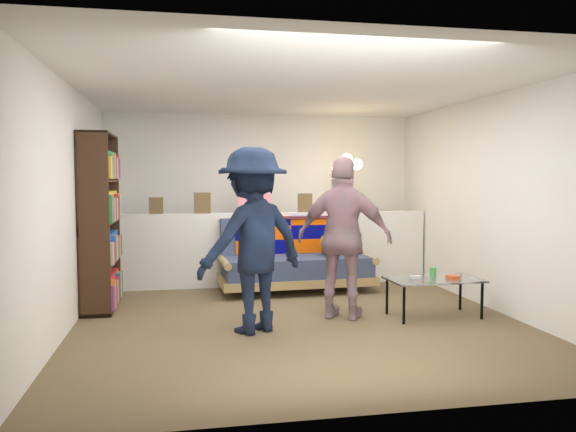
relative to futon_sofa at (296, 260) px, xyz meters
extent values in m
plane|color=brown|center=(-0.30, -1.41, -0.40)|extent=(5.00, 5.00, 0.00)
cube|color=silver|center=(-0.30, 1.09, 0.80)|extent=(4.50, 0.10, 2.40)
cube|color=silver|center=(-2.55, -1.41, 0.80)|extent=(0.10, 5.00, 2.40)
cube|color=silver|center=(1.95, -1.41, 0.80)|extent=(0.10, 5.00, 2.40)
cube|color=white|center=(-0.30, -1.41, 2.00)|extent=(4.50, 5.00, 0.10)
cube|color=silver|center=(-0.30, 0.39, 0.10)|extent=(4.45, 0.15, 1.00)
cube|color=brown|center=(-1.80, 0.37, 0.71)|extent=(0.18, 0.02, 0.22)
cube|color=brown|center=(-1.20, 0.37, 0.74)|extent=(0.22, 0.02, 0.28)
cube|color=white|center=(-0.50, 0.37, 0.83)|extent=(0.45, 0.02, 0.45)
cube|color=brown|center=(0.20, 0.37, 0.73)|extent=(0.20, 0.02, 0.26)
cube|color=brown|center=(1.00, 0.37, 0.70)|extent=(0.16, 0.02, 0.20)
cube|color=#A2844E|center=(-0.02, -0.07, -0.24)|extent=(2.02, 0.98, 0.10)
cube|color=#323E5B|center=(-0.01, -0.12, -0.06)|extent=(1.91, 0.81, 0.25)
cube|color=#323E5B|center=(-0.03, 0.27, 0.25)|extent=(1.89, 0.33, 0.59)
cylinder|color=#A2844E|center=(-0.95, -0.11, 0.02)|extent=(0.13, 0.89, 0.09)
cylinder|color=#A2844E|center=(0.92, -0.03, 0.02)|extent=(0.13, 0.89, 0.09)
cube|color=#040866|center=(-0.03, 0.19, 0.25)|extent=(1.52, 0.17, 0.54)
cube|color=#040866|center=(-0.03, 0.32, 0.54)|extent=(1.52, 0.33, 0.03)
sphere|color=orange|center=(0.46, -0.10, 0.22)|extent=(0.31, 0.31, 0.31)
cube|color=black|center=(-2.53, -0.58, 0.59)|extent=(0.02, 0.98, 1.97)
cube|color=black|center=(-2.38, -1.07, 0.59)|extent=(0.33, 0.02, 1.97)
cube|color=black|center=(-2.38, -0.10, 0.59)|extent=(0.33, 0.02, 1.97)
cube|color=black|center=(-2.38, -0.58, 1.56)|extent=(0.33, 0.98, 0.02)
cube|color=black|center=(-2.38, -0.58, -0.37)|extent=(0.33, 0.98, 0.04)
cube|color=black|center=(-2.38, -0.58, 0.13)|extent=(0.33, 0.94, 0.02)
cube|color=black|center=(-2.38, -0.58, 0.59)|extent=(0.33, 0.94, 0.02)
cube|color=black|center=(-2.38, -0.58, 1.05)|extent=(0.33, 0.94, 0.02)
cube|color=red|center=(-2.36, -0.58, -0.18)|extent=(0.24, 0.92, 0.33)
cube|color=#2653A5|center=(-2.36, -0.58, 0.30)|extent=(0.24, 0.92, 0.31)
cube|color=gold|center=(-2.36, -0.58, 0.76)|extent=(0.24, 0.92, 0.33)
cube|color=#30844C|center=(-2.36, -0.58, 1.22)|extent=(0.24, 0.92, 0.31)
cylinder|color=black|center=(0.73, -1.90, -0.20)|extent=(0.03, 0.03, 0.39)
cylinder|color=black|center=(1.61, -1.86, -0.20)|extent=(0.03, 0.03, 0.39)
cylinder|color=black|center=(0.71, -1.47, -0.20)|extent=(0.03, 0.03, 0.39)
cylinder|color=black|center=(1.59, -1.43, -0.20)|extent=(0.03, 0.03, 0.39)
cube|color=silver|center=(1.16, -1.67, 0.00)|extent=(1.00, 0.58, 0.02)
cube|color=silver|center=(0.96, -1.63, 0.03)|extent=(0.12, 0.05, 0.03)
cube|color=#D35125|center=(1.34, -1.74, 0.03)|extent=(0.10, 0.14, 0.04)
cylinder|color=green|center=(1.20, -1.55, 0.06)|extent=(0.07, 0.07, 0.10)
cylinder|color=black|center=(0.72, 0.15, -0.38)|extent=(0.29, 0.29, 0.03)
cylinder|color=black|center=(0.72, 0.15, 0.47)|extent=(0.04, 0.04, 1.74)
sphere|color=#FFC672|center=(0.61, 0.22, 1.19)|extent=(0.14, 0.14, 0.14)
sphere|color=#FFC672|center=(0.86, 0.09, 1.26)|extent=(0.14, 0.14, 0.14)
sphere|color=#FFC672|center=(0.77, 0.26, 1.34)|extent=(0.14, 0.14, 0.14)
imported|color=black|center=(-0.81, -1.87, 0.49)|extent=(1.32, 1.10, 1.77)
imported|color=#C07C8E|center=(0.19, -1.56, 0.46)|extent=(1.07, 0.86, 1.71)
camera|label=1|loc=(-1.47, -7.17, 1.09)|focal=35.00mm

